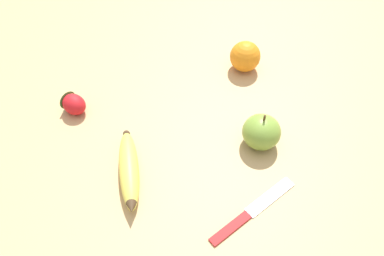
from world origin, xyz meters
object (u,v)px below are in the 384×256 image
(orange, at_px, (245,56))
(apple, at_px, (261,132))
(banana, at_px, (129,170))
(paring_knife, at_px, (250,212))
(strawberry, at_px, (73,103))

(orange, bearing_deg, apple, 59.43)
(banana, height_order, paring_knife, banana)
(strawberry, bearing_deg, banana, 167.52)
(orange, xyz_separation_m, strawberry, (0.40, -0.09, -0.01))
(orange, distance_m, paring_knife, 0.39)
(orange, relative_size, apple, 0.89)
(banana, bearing_deg, orange, 132.28)
(banana, relative_size, strawberry, 2.59)
(banana, xyz_separation_m, apple, (-0.25, 0.07, 0.02))
(banana, bearing_deg, paring_knife, 60.46)
(orange, distance_m, strawberry, 0.41)
(apple, bearing_deg, banana, -16.09)
(strawberry, relative_size, paring_knife, 0.36)
(banana, relative_size, paring_knife, 0.94)
(orange, height_order, apple, apple)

